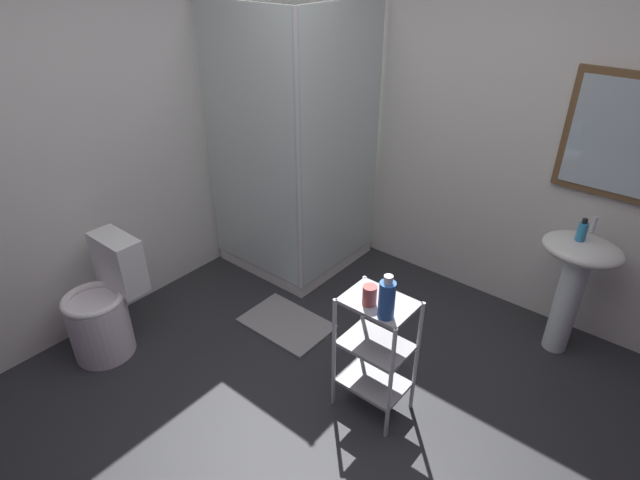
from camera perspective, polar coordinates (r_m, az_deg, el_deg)
ground_plane at (r=2.97m, az=-0.11°, el=-20.87°), size 4.20×4.20×0.02m
wall_back at (r=3.64m, az=19.27°, el=11.84°), size 4.20×0.14×2.50m
wall_left at (r=3.52m, az=-24.43°, el=10.19°), size 0.10×4.20×2.50m
shower_stall at (r=4.03m, az=-2.66°, el=3.05°), size 0.92×0.92×2.00m
pedestal_sink at (r=3.45m, az=26.55°, el=-3.28°), size 0.46×0.37×0.81m
sink_faucet at (r=3.42m, az=28.15°, el=1.54°), size 0.03×0.03×0.10m
toilet at (r=3.51m, az=-22.86°, el=-7.02°), size 0.37×0.49×0.76m
storage_cart at (r=2.80m, az=6.22°, el=-11.75°), size 0.38×0.28×0.74m
hand_soap_bottle at (r=3.29m, az=27.14°, el=0.90°), size 0.05×0.05×0.14m
shampoo_bottle_blue at (r=2.45m, az=7.45°, el=-6.52°), size 0.08×0.08×0.24m
rinse_cup at (r=2.55m, az=5.54°, el=-6.14°), size 0.07×0.07×0.11m
bath_mat at (r=3.61m, az=-3.75°, el=-9.26°), size 0.60×0.40×0.02m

